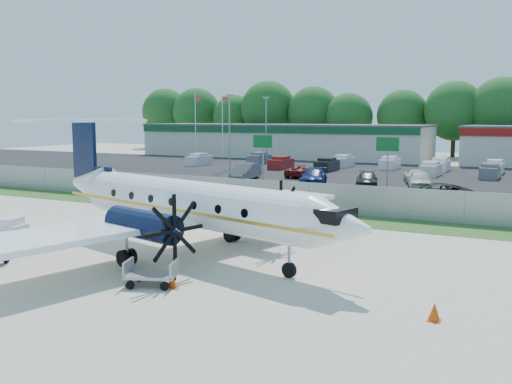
% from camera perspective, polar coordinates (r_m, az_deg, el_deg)
% --- Properties ---
extents(ground, '(170.00, 170.00, 0.00)m').
position_cam_1_polar(ground, '(26.89, -5.88, -6.37)').
color(ground, beige).
rests_on(ground, ground).
extents(grass_verge, '(170.00, 4.00, 0.02)m').
position_cam_1_polar(grass_verge, '(37.30, 4.21, -2.41)').
color(grass_verge, '#2D561E').
rests_on(grass_verge, ground).
extents(access_road, '(170.00, 8.00, 0.02)m').
position_cam_1_polar(access_road, '(43.75, 7.80, -0.98)').
color(access_road, black).
rests_on(access_road, ground).
extents(parking_lot, '(170.00, 32.00, 0.02)m').
position_cam_1_polar(parking_lot, '(63.81, 14.08, 1.54)').
color(parking_lot, black).
rests_on(parking_lot, ground).
extents(perimeter_fence, '(120.00, 0.06, 1.99)m').
position_cam_1_polar(perimeter_fence, '(38.98, 5.38, -0.51)').
color(perimeter_fence, gray).
rests_on(perimeter_fence, ground).
extents(building_west, '(46.40, 12.40, 5.24)m').
position_cam_1_polar(building_west, '(92.24, 2.62, 5.17)').
color(building_west, beige).
rests_on(building_west, ground).
extents(sign_left, '(1.80, 0.26, 5.00)m').
position_cam_1_polar(sign_left, '(50.08, 0.69, 4.30)').
color(sign_left, gray).
rests_on(sign_left, ground).
extents(sign_mid, '(1.80, 0.26, 5.00)m').
position_cam_1_polar(sign_mid, '(46.25, 13.01, 3.84)').
color(sign_mid, gray).
rests_on(sign_mid, ground).
extents(flagpole_west, '(1.06, 0.12, 10.00)m').
position_cam_1_polar(flagpole_west, '(91.80, -6.04, 7.01)').
color(flagpole_west, white).
rests_on(flagpole_west, ground).
extents(flagpole_east, '(1.06, 0.12, 10.00)m').
position_cam_1_polar(flagpole_east, '(89.17, -3.33, 7.02)').
color(flagpole_east, white).
rests_on(flagpole_east, ground).
extents(light_pole_nw, '(0.90, 0.35, 9.09)m').
position_cam_1_polar(light_pole_nw, '(68.99, -2.66, 6.53)').
color(light_pole_nw, gray).
rests_on(light_pole_nw, ground).
extents(light_pole_sw, '(0.90, 0.35, 9.09)m').
position_cam_1_polar(light_pole_sw, '(77.82, 1.02, 6.66)').
color(light_pole_sw, gray).
rests_on(light_pole_sw, ground).
extents(tree_line, '(112.00, 6.00, 14.00)m').
position_cam_1_polar(tree_line, '(97.12, 18.67, 3.35)').
color(tree_line, '#184E17').
rests_on(tree_line, ground).
extents(aircraft, '(20.61, 20.14, 6.29)m').
position_cam_1_polar(aircraft, '(27.10, -7.11, -1.04)').
color(aircraft, white).
rests_on(aircraft, ground).
extents(pushback_tug, '(2.40, 1.93, 1.18)m').
position_cam_1_polar(pushback_tug, '(32.92, -23.79, -3.40)').
color(pushback_tug, white).
rests_on(pushback_tug, ground).
extents(baggage_cart_near, '(2.17, 1.73, 1.00)m').
position_cam_1_polar(baggage_cart_near, '(22.40, -10.43, -8.08)').
color(baggage_cart_near, gray).
rests_on(baggage_cart_near, ground).
extents(cone_nose, '(0.42, 0.42, 0.59)m').
position_cam_1_polar(cone_nose, '(19.35, 17.40, -11.40)').
color(cone_nose, '#D94006').
rests_on(cone_nose, ground).
extents(cone_port_wing, '(0.39, 0.39, 0.55)m').
position_cam_1_polar(cone_port_wing, '(22.15, -8.38, -8.75)').
color(cone_port_wing, '#D94006').
rests_on(cone_port_wing, ground).
extents(cone_starboard_wing, '(0.35, 0.35, 0.50)m').
position_cam_1_polar(cone_starboard_wing, '(40.58, -2.78, -1.26)').
color(cone_starboard_wing, '#D94006').
rests_on(cone_starboard_wing, ground).
extents(road_car_west, '(6.14, 4.33, 1.65)m').
position_cam_1_polar(road_car_west, '(51.97, -13.85, 0.20)').
color(road_car_west, maroon).
rests_on(road_car_west, ground).
extents(road_car_mid, '(6.44, 4.05, 1.66)m').
position_cam_1_polar(road_car_mid, '(43.43, 17.21, -1.33)').
color(road_car_mid, black).
rests_on(road_car_mid, ground).
extents(parked_car_a, '(2.45, 5.33, 1.69)m').
position_cam_1_polar(parked_car_a, '(58.77, -1.03, 1.25)').
color(parked_car_a, '#595B5E').
rests_on(parked_car_a, ground).
extents(parked_car_b, '(3.24, 5.56, 1.51)m').
position_cam_1_polar(parked_car_b, '(54.68, 5.77, 0.74)').
color(parked_car_b, navy).
rests_on(parked_car_b, ground).
extents(parked_car_c, '(3.08, 5.07, 1.37)m').
position_cam_1_polar(parked_car_c, '(53.44, 11.02, 0.48)').
color(parked_car_c, black).
rests_on(parked_car_c, ground).
extents(parked_car_d, '(3.07, 5.14, 1.64)m').
position_cam_1_polar(parked_car_d, '(53.00, 16.01, 0.27)').
color(parked_car_d, beige).
rests_on(parked_car_d, ground).
extents(parked_car_f, '(2.43, 4.84, 1.31)m').
position_cam_1_polar(parked_car_f, '(61.14, 4.60, 1.47)').
color(parked_car_f, maroon).
rests_on(parked_car_f, ground).
extents(parked_car_g, '(3.36, 5.05, 1.29)m').
position_cam_1_polar(parked_car_g, '(58.36, 15.67, 0.93)').
color(parked_car_g, silver).
rests_on(parked_car_g, ground).
extents(far_parking_rows, '(56.00, 10.00, 1.60)m').
position_cam_1_polar(far_parking_rows, '(68.66, 15.04, 1.90)').
color(far_parking_rows, gray).
rests_on(far_parking_rows, ground).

